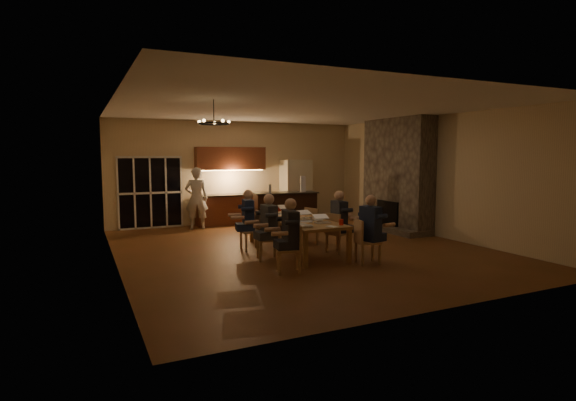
# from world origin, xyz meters

# --- Properties ---
(floor) EXTENTS (9.00, 9.00, 0.00)m
(floor) POSITION_xyz_m (0.00, 0.00, 0.00)
(floor) COLOR brown
(floor) RESTS_ON ground
(back_wall) EXTENTS (8.00, 0.04, 3.20)m
(back_wall) POSITION_xyz_m (0.00, 4.52, 1.60)
(back_wall) COLOR beige
(back_wall) RESTS_ON ground
(left_wall) EXTENTS (0.04, 9.00, 3.20)m
(left_wall) POSITION_xyz_m (-4.02, 0.00, 1.60)
(left_wall) COLOR beige
(left_wall) RESTS_ON ground
(right_wall) EXTENTS (0.04, 9.00, 3.20)m
(right_wall) POSITION_xyz_m (4.02, 0.00, 1.60)
(right_wall) COLOR beige
(right_wall) RESTS_ON ground
(ceiling) EXTENTS (8.00, 9.00, 0.04)m
(ceiling) POSITION_xyz_m (0.00, 0.00, 3.22)
(ceiling) COLOR white
(ceiling) RESTS_ON back_wall
(french_doors) EXTENTS (1.86, 0.08, 2.10)m
(french_doors) POSITION_xyz_m (-2.70, 4.47, 1.05)
(french_doors) COLOR black
(french_doors) RESTS_ON ground
(fireplace) EXTENTS (0.58, 2.50, 3.20)m
(fireplace) POSITION_xyz_m (3.70, 1.20, 1.60)
(fireplace) COLOR #706758
(fireplace) RESTS_ON ground
(kitchenette) EXTENTS (2.24, 0.68, 2.40)m
(kitchenette) POSITION_xyz_m (-0.30, 4.20, 1.20)
(kitchenette) COLOR brown
(kitchenette) RESTS_ON ground
(refrigerator) EXTENTS (0.90, 0.68, 2.00)m
(refrigerator) POSITION_xyz_m (1.90, 4.15, 1.00)
(refrigerator) COLOR beige
(refrigerator) RESTS_ON ground
(dining_table) EXTENTS (1.10, 3.04, 0.75)m
(dining_table) POSITION_xyz_m (-0.25, -0.19, 0.38)
(dining_table) COLOR #A36741
(dining_table) RESTS_ON ground
(bar_island) EXTENTS (1.95, 0.95, 1.08)m
(bar_island) POSITION_xyz_m (0.84, 2.70, 0.54)
(bar_island) COLOR black
(bar_island) RESTS_ON ground
(chair_left_near) EXTENTS (0.56, 0.56, 0.89)m
(chair_left_near) POSITION_xyz_m (-1.16, -1.78, 0.45)
(chair_left_near) COLOR tan
(chair_left_near) RESTS_ON ground
(chair_left_mid) EXTENTS (0.53, 0.53, 0.89)m
(chair_left_mid) POSITION_xyz_m (-1.11, -0.66, 0.45)
(chair_left_mid) COLOR tan
(chair_left_mid) RESTS_ON ground
(chair_left_far) EXTENTS (0.44, 0.44, 0.89)m
(chair_left_far) POSITION_xyz_m (-1.09, 0.38, 0.45)
(chair_left_far) COLOR tan
(chair_left_far) RESTS_ON ground
(chair_right_near) EXTENTS (0.53, 0.53, 0.89)m
(chair_right_near) POSITION_xyz_m (0.58, -1.80, 0.45)
(chair_right_near) COLOR tan
(chair_right_near) RESTS_ON ground
(chair_right_mid) EXTENTS (0.56, 0.56, 0.89)m
(chair_right_mid) POSITION_xyz_m (0.58, -0.68, 0.45)
(chair_right_mid) COLOR tan
(chair_right_mid) RESTS_ON ground
(chair_right_far) EXTENTS (0.55, 0.55, 0.89)m
(chair_right_far) POSITION_xyz_m (0.64, 0.40, 0.45)
(chair_right_far) COLOR tan
(chair_right_far) RESTS_ON ground
(person_left_near) EXTENTS (0.67, 0.67, 1.38)m
(person_left_near) POSITION_xyz_m (-1.11, -1.76, 0.69)
(person_left_near) COLOR #272933
(person_left_near) RESTS_ON ground
(person_right_near) EXTENTS (0.70, 0.70, 1.38)m
(person_right_near) POSITION_xyz_m (0.64, -1.81, 0.69)
(person_right_near) COLOR #1F2A4D
(person_right_near) RESTS_ON ground
(person_left_mid) EXTENTS (0.60, 0.60, 1.38)m
(person_left_mid) POSITION_xyz_m (-1.10, -0.73, 0.69)
(person_left_mid) COLOR #3B4046
(person_left_mid) RESTS_ON ground
(person_right_mid) EXTENTS (0.63, 0.63, 1.38)m
(person_right_mid) POSITION_xyz_m (0.61, -0.67, 0.69)
(person_right_mid) COLOR #272933
(person_right_mid) RESTS_ON ground
(person_left_far) EXTENTS (0.70, 0.70, 1.38)m
(person_left_far) POSITION_xyz_m (-1.13, 0.45, 0.69)
(person_left_far) COLOR #1F2A4D
(person_left_far) RESTS_ON ground
(standing_person) EXTENTS (0.75, 0.58, 1.81)m
(standing_person) POSITION_xyz_m (-1.51, 3.76, 0.90)
(standing_person) COLOR silver
(standing_person) RESTS_ON ground
(chandelier) EXTENTS (0.61, 0.61, 0.03)m
(chandelier) POSITION_xyz_m (-2.27, -0.85, 2.75)
(chandelier) COLOR black
(chandelier) RESTS_ON ceiling
(laptop_a) EXTENTS (0.39, 0.37, 0.23)m
(laptop_a) POSITION_xyz_m (-0.55, -1.24, 0.86)
(laptop_a) COLOR silver
(laptop_a) RESTS_ON dining_table
(laptop_b) EXTENTS (0.35, 0.31, 0.23)m
(laptop_b) POSITION_xyz_m (-0.02, -1.03, 0.86)
(laptop_b) COLOR silver
(laptop_b) RESTS_ON dining_table
(laptop_c) EXTENTS (0.35, 0.32, 0.23)m
(laptop_c) POSITION_xyz_m (-0.55, -0.11, 0.86)
(laptop_c) COLOR silver
(laptop_c) RESTS_ON dining_table
(laptop_d) EXTENTS (0.35, 0.32, 0.23)m
(laptop_d) POSITION_xyz_m (0.00, -0.28, 0.86)
(laptop_d) COLOR silver
(laptop_d) RESTS_ON dining_table
(laptop_e) EXTENTS (0.41, 0.39, 0.23)m
(laptop_e) POSITION_xyz_m (-0.49, 0.86, 0.86)
(laptop_e) COLOR silver
(laptop_e) RESTS_ON dining_table
(laptop_f) EXTENTS (0.35, 0.31, 0.23)m
(laptop_f) POSITION_xyz_m (0.03, 0.89, 0.86)
(laptop_f) COLOR silver
(laptop_f) RESTS_ON dining_table
(mug_front) EXTENTS (0.08, 0.08, 0.10)m
(mug_front) POSITION_xyz_m (-0.28, -0.65, 0.80)
(mug_front) COLOR white
(mug_front) RESTS_ON dining_table
(mug_mid) EXTENTS (0.09, 0.09, 0.10)m
(mug_mid) POSITION_xyz_m (-0.17, 0.34, 0.80)
(mug_mid) COLOR white
(mug_mid) RESTS_ON dining_table
(mug_back) EXTENTS (0.08, 0.08, 0.10)m
(mug_back) POSITION_xyz_m (-0.55, 0.61, 0.80)
(mug_back) COLOR white
(mug_back) RESTS_ON dining_table
(redcup_near) EXTENTS (0.09, 0.09, 0.12)m
(redcup_near) POSITION_xyz_m (0.18, -1.44, 0.81)
(redcup_near) COLOR red
(redcup_near) RESTS_ON dining_table
(redcup_mid) EXTENTS (0.10, 0.10, 0.12)m
(redcup_mid) POSITION_xyz_m (-0.71, 0.26, 0.81)
(redcup_mid) COLOR red
(redcup_mid) RESTS_ON dining_table
(redcup_far) EXTENTS (0.09, 0.09, 0.12)m
(redcup_far) POSITION_xyz_m (-0.04, 1.14, 0.81)
(redcup_far) COLOR red
(redcup_far) RESTS_ON dining_table
(can_silver) EXTENTS (0.06, 0.06, 0.12)m
(can_silver) POSITION_xyz_m (-0.23, -0.90, 0.81)
(can_silver) COLOR #B2B2B7
(can_silver) RESTS_ON dining_table
(can_cola) EXTENTS (0.06, 0.06, 0.12)m
(can_cola) POSITION_xyz_m (-0.43, 1.28, 0.81)
(can_cola) COLOR #3F0F0C
(can_cola) RESTS_ON dining_table
(plate_near) EXTENTS (0.27, 0.27, 0.02)m
(plate_near) POSITION_xyz_m (0.06, -0.66, 0.76)
(plate_near) COLOR white
(plate_near) RESTS_ON dining_table
(plate_left) EXTENTS (0.28, 0.28, 0.02)m
(plate_left) POSITION_xyz_m (-0.56, -1.06, 0.76)
(plate_left) COLOR white
(plate_left) RESTS_ON dining_table
(plate_far) EXTENTS (0.24, 0.24, 0.02)m
(plate_far) POSITION_xyz_m (0.20, 0.58, 0.76)
(plate_far) COLOR white
(plate_far) RESTS_ON dining_table
(notepad) EXTENTS (0.20, 0.25, 0.01)m
(notepad) POSITION_xyz_m (-0.10, -1.56, 0.76)
(notepad) COLOR white
(notepad) RESTS_ON dining_table
(bar_bottle) EXTENTS (0.08, 0.08, 0.24)m
(bar_bottle) POSITION_xyz_m (0.36, 2.69, 1.20)
(bar_bottle) COLOR #99999E
(bar_bottle) RESTS_ON bar_island
(bar_blender) EXTENTS (0.19, 0.19, 0.46)m
(bar_blender) POSITION_xyz_m (1.39, 2.63, 1.31)
(bar_blender) COLOR silver
(bar_blender) RESTS_ON bar_island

